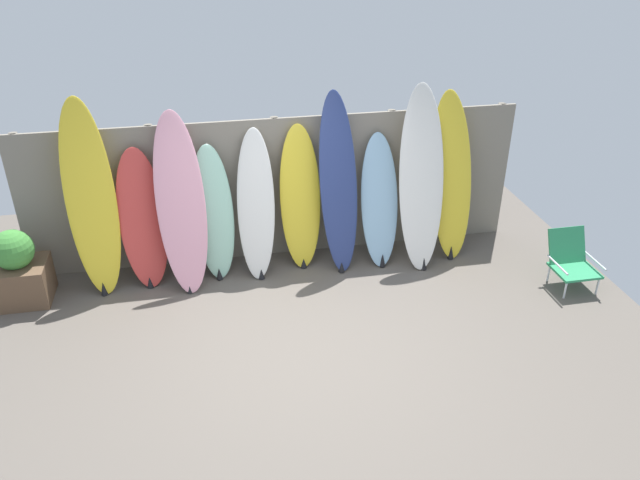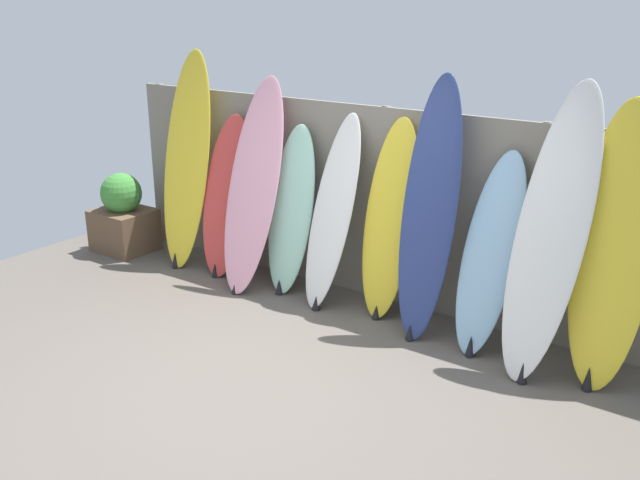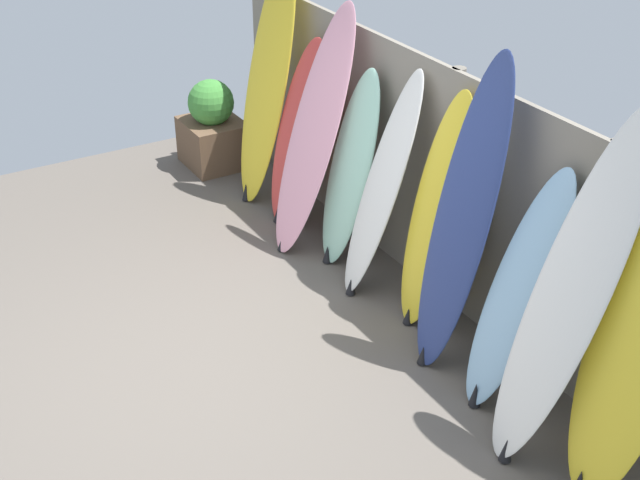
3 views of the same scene
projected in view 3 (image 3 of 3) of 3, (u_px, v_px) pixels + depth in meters
The scene contains 13 objects.
ground at pixel (202, 372), 6.06m from camera, with size 7.68×7.68×0.00m, color #5B544C.
fence_back at pixel (446, 187), 6.50m from camera, with size 6.08×0.11×1.80m.
surfboard_yellow_0 at pixel (267, 83), 7.83m from camera, with size 0.62×0.67×2.22m.
surfboard_red_1 at pixel (298, 135), 7.60m from camera, with size 0.59×0.56×1.61m.
surfboard_pink_2 at pixel (314, 133), 7.11m from camera, with size 0.61×0.78×2.02m.
surfboard_seafoam_3 at pixel (350, 170), 7.01m from camera, with size 0.50×0.52×1.60m.
surfboard_white_4 at pixel (382, 187), 6.58m from camera, with size 0.52×0.66×1.75m.
surfboard_yellow_5 at pixel (435, 214), 6.21m from camera, with size 0.50×0.45×1.75m.
surfboard_navy_6 at pixel (462, 219), 5.72m from camera, with size 0.51×0.62×2.16m.
surfboard_skyblue_7 at pixel (517, 294), 5.48m from camera, with size 0.50×0.64×1.59m.
surfboard_white_8 at pixel (569, 296), 4.93m from camera, with size 0.64×0.83×2.17m.
surfboard_yellow_9 at pixel (639, 337), 4.68m from camera, with size 0.63×0.64×2.07m.
planter_box at pixel (213, 128), 8.77m from camera, with size 0.62×0.55×0.88m.
Camera 3 is at (4.55, -1.74, 3.80)m, focal length 50.00 mm.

